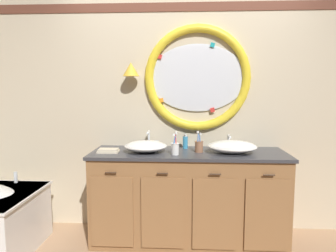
{
  "coord_description": "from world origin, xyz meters",
  "views": [
    {
      "loc": [
        0.01,
        -2.75,
        1.49
      ],
      "look_at": [
        -0.16,
        0.25,
        1.14
      ],
      "focal_mm": 33.6,
      "sensor_mm": 36.0,
      "label": 1
    }
  ],
  "objects_px": {
    "toothbrush_holder_right": "(199,146)",
    "folded_hand_towel": "(109,151)",
    "soap_dispenser": "(185,142)",
    "sink_basin_left": "(146,146)",
    "toothbrush_holder_left": "(175,148)",
    "sink_basin_right": "(232,147)"
  },
  "relations": [
    {
      "from": "toothbrush_holder_right",
      "to": "sink_basin_right",
      "type": "bearing_deg",
      "value": -3.27
    },
    {
      "from": "toothbrush_holder_right",
      "to": "sink_basin_left",
      "type": "bearing_deg",
      "value": -178.0
    },
    {
      "from": "toothbrush_holder_left",
      "to": "toothbrush_holder_right",
      "type": "height_order",
      "value": "toothbrush_holder_left"
    },
    {
      "from": "sink_basin_right",
      "to": "soap_dispenser",
      "type": "distance_m",
      "value": 0.49
    },
    {
      "from": "sink_basin_right",
      "to": "folded_hand_towel",
      "type": "distance_m",
      "value": 1.18
    },
    {
      "from": "toothbrush_holder_right",
      "to": "folded_hand_towel",
      "type": "xyz_separation_m",
      "value": [
        -0.87,
        -0.07,
        -0.04
      ]
    },
    {
      "from": "folded_hand_towel",
      "to": "soap_dispenser",
      "type": "bearing_deg",
      "value": 18.96
    },
    {
      "from": "toothbrush_holder_right",
      "to": "folded_hand_towel",
      "type": "relative_size",
      "value": 1.04
    },
    {
      "from": "sink_basin_left",
      "to": "soap_dispenser",
      "type": "bearing_deg",
      "value": 27.16
    },
    {
      "from": "soap_dispenser",
      "to": "sink_basin_left",
      "type": "bearing_deg",
      "value": -152.84
    },
    {
      "from": "soap_dispenser",
      "to": "toothbrush_holder_left",
      "type": "bearing_deg",
      "value": -106.84
    },
    {
      "from": "sink_basin_left",
      "to": "soap_dispenser",
      "type": "xyz_separation_m",
      "value": [
        0.38,
        0.2,
        0.01
      ]
    },
    {
      "from": "sink_basin_right",
      "to": "toothbrush_holder_left",
      "type": "relative_size",
      "value": 2.17
    },
    {
      "from": "soap_dispenser",
      "to": "folded_hand_towel",
      "type": "xyz_separation_m",
      "value": [
        -0.73,
        -0.25,
        -0.05
      ]
    },
    {
      "from": "folded_hand_towel",
      "to": "sink_basin_right",
      "type": "bearing_deg",
      "value": 2.72
    },
    {
      "from": "toothbrush_holder_right",
      "to": "soap_dispenser",
      "type": "xyz_separation_m",
      "value": [
        -0.13,
        0.18,
        0.01
      ]
    },
    {
      "from": "toothbrush_holder_right",
      "to": "folded_hand_towel",
      "type": "height_order",
      "value": "toothbrush_holder_right"
    },
    {
      "from": "toothbrush_holder_right",
      "to": "toothbrush_holder_left",
      "type": "bearing_deg",
      "value": -149.34
    },
    {
      "from": "toothbrush_holder_left",
      "to": "folded_hand_towel",
      "type": "distance_m",
      "value": 0.64
    },
    {
      "from": "sink_basin_right",
      "to": "toothbrush_holder_right",
      "type": "relative_size",
      "value": 2.26
    },
    {
      "from": "sink_basin_left",
      "to": "soap_dispenser",
      "type": "distance_m",
      "value": 0.43
    },
    {
      "from": "folded_hand_towel",
      "to": "sink_basin_left",
      "type": "bearing_deg",
      "value": 9.05
    }
  ]
}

